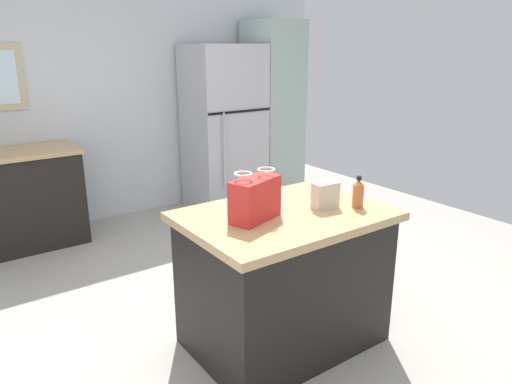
{
  "coord_description": "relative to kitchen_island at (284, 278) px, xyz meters",
  "views": [
    {
      "loc": [
        -1.75,
        -2.36,
        1.83
      ],
      "look_at": [
        -0.05,
        0.02,
        0.93
      ],
      "focal_mm": 33.56,
      "sensor_mm": 36.0,
      "label": 1
    }
  ],
  "objects": [
    {
      "name": "ground",
      "position": [
        0.05,
        0.28,
        -0.44
      ],
      "size": [
        6.45,
        6.45,
        0.0
      ],
      "primitive_type": "plane",
      "color": "#ADA89E"
    },
    {
      "name": "back_wall",
      "position": [
        0.03,
        2.97,
        0.82
      ],
      "size": [
        5.2,
        0.13,
        2.52
      ],
      "color": "silver",
      "rests_on": "ground"
    },
    {
      "name": "kitchen_island",
      "position": [
        0.0,
        0.0,
        0.0
      ],
      "size": [
        1.21,
        0.86,
        0.88
      ],
      "color": "black",
      "rests_on": "ground"
    },
    {
      "name": "refrigerator",
      "position": [
        1.17,
        2.56,
        0.48
      ],
      "size": [
        0.81,
        0.7,
        1.84
      ],
      "color": "#B7B7BC",
      "rests_on": "ground"
    },
    {
      "name": "tall_cabinet",
      "position": [
        1.86,
        2.56,
        0.61
      ],
      "size": [
        0.55,
        0.63,
        2.1
      ],
      "color": "#9EB2A8",
      "rests_on": "ground"
    },
    {
      "name": "shopping_bag",
      "position": [
        -0.22,
        0.0,
        0.56
      ],
      "size": [
        0.34,
        0.24,
        0.29
      ],
      "color": "red",
      "rests_on": "kitchen_island"
    },
    {
      "name": "small_box",
      "position": [
        0.24,
        -0.08,
        0.51
      ],
      "size": [
        0.17,
        0.1,
        0.16
      ],
      "primitive_type": "cube",
      "rotation": [
        0.0,
        0.0,
        -0.11
      ],
      "color": "beige",
      "rests_on": "kitchen_island"
    },
    {
      "name": "bottle",
      "position": [
        0.41,
        -0.19,
        0.52
      ],
      "size": [
        0.07,
        0.07,
        0.2
      ],
      "color": "#C66633",
      "rests_on": "kitchen_island"
    }
  ]
}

